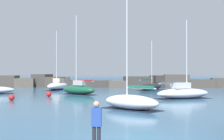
{
  "coord_description": "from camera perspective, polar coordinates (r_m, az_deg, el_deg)",
  "views": [
    {
      "loc": [
        0.2,
        -13.68,
        2.85
      ],
      "look_at": [
        -2.97,
        29.85,
        3.23
      ],
      "focal_mm": 50.0,
      "sensor_mm": 36.0,
      "label": 1
    }
  ],
  "objects": [
    {
      "name": "sailboat_moored_0",
      "position": [
        40.97,
        -6.12,
        -3.46
      ],
      "size": [
        5.55,
        4.52,
        10.39
      ],
      "color": "#195138",
      "rests_on": "ground"
    },
    {
      "name": "sailboat_moored_3",
      "position": [
        35.19,
        12.81,
        -4.05
      ],
      "size": [
        6.7,
        4.57,
        8.66
      ],
      "color": "white",
      "rests_on": "ground"
    },
    {
      "name": "sailboat_moored_6",
      "position": [
        51.34,
        6.99,
        -3.01
      ],
      "size": [
        5.12,
        5.9,
        8.11
      ],
      "color": "black",
      "rests_on": "ground"
    },
    {
      "name": "person_on_rocks",
      "position": [
        11.59,
        -2.87,
        -9.56
      ],
      "size": [
        0.36,
        0.24,
        1.81
      ],
      "color": "#282833",
      "rests_on": "ground"
    },
    {
      "name": "breakwater_jetty",
      "position": [
        60.51,
        4.61,
        -2.24
      ],
      "size": [
        64.4,
        6.43,
        2.55
      ],
      "color": "#383330",
      "rests_on": "ground"
    },
    {
      "name": "ground_plane",
      "position": [
        13.97,
        3.32,
        -12.25
      ],
      "size": [
        600.0,
        600.0,
        0.0
      ],
      "primitive_type": "plane",
      "color": "#336084"
    },
    {
      "name": "sailboat_moored_8",
      "position": [
        52.63,
        -9.87,
        -2.79
      ],
      "size": [
        2.99,
        7.65,
        9.78
      ],
      "color": "white",
      "rests_on": "ground"
    },
    {
      "name": "mooring_buoy_far_side",
      "position": [
        33.69,
        -17.88,
        -4.8
      ],
      "size": [
        0.61,
        0.61,
        0.81
      ],
      "color": "red",
      "rests_on": "ground"
    },
    {
      "name": "sailboat_moored_7",
      "position": [
        24.34,
        3.45,
        -5.74
      ],
      "size": [
        5.3,
        5.0,
        10.74
      ],
      "color": "white",
      "rests_on": "ground"
    },
    {
      "name": "open_sea_beyond",
      "position": [
        120.5,
        4.08,
        -1.85
      ],
      "size": [
        400.0,
        116.0,
        0.01
      ],
      "color": "#235175",
      "rests_on": "ground"
    },
    {
      "name": "mooring_buoy_orange_near",
      "position": [
        37.83,
        -11.49,
        -4.34
      ],
      "size": [
        0.62,
        0.62,
        0.82
      ],
      "color": "red",
      "rests_on": "ground"
    }
  ]
}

